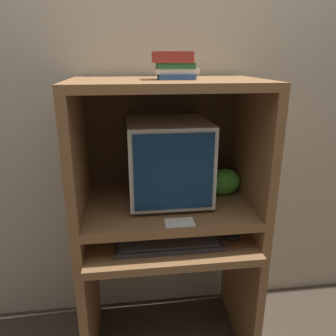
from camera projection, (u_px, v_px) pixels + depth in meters
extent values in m
cube|color=#B2A893|center=(160.00, 93.00, 1.72)|extent=(6.00, 0.06, 2.60)
cube|color=brown|center=(90.00, 292.00, 1.67)|extent=(0.04, 0.53, 0.68)
cube|color=brown|center=(241.00, 279.00, 1.77)|extent=(0.04, 0.53, 0.68)
cube|color=brown|center=(171.00, 248.00, 1.48)|extent=(0.76, 0.33, 0.04)
cube|color=brown|center=(83.00, 221.00, 1.55)|extent=(0.04, 0.53, 0.14)
cube|color=brown|center=(246.00, 211.00, 1.64)|extent=(0.04, 0.53, 0.14)
cube|color=brown|center=(167.00, 207.00, 1.58)|extent=(0.76, 0.53, 0.04)
cube|color=brown|center=(77.00, 148.00, 1.43)|extent=(0.04, 0.53, 0.58)
cube|color=brown|center=(252.00, 142.00, 1.53)|extent=(0.04, 0.53, 0.58)
cube|color=brown|center=(167.00, 84.00, 1.39)|extent=(0.76, 0.53, 0.04)
cube|color=#48321E|center=(161.00, 133.00, 1.72)|extent=(0.76, 0.01, 0.58)
cylinder|color=beige|center=(168.00, 197.00, 1.61)|extent=(0.21, 0.21, 0.02)
cube|color=beige|center=(168.00, 159.00, 1.55)|extent=(0.38, 0.37, 0.37)
cube|color=navy|center=(174.00, 172.00, 1.37)|extent=(0.34, 0.01, 0.33)
cube|color=#2D2D30|center=(169.00, 243.00, 1.47)|extent=(0.48, 0.17, 0.02)
cube|color=#474749|center=(169.00, 241.00, 1.46)|extent=(0.44, 0.13, 0.01)
ellipsoid|color=black|center=(232.00, 237.00, 1.51)|extent=(0.07, 0.05, 0.03)
ellipsoid|color=green|center=(224.00, 182.00, 1.66)|extent=(0.16, 0.12, 0.13)
cube|color=navy|center=(176.00, 77.00, 1.36)|extent=(0.15, 0.11, 0.02)
cube|color=beige|center=(176.00, 71.00, 1.36)|extent=(0.18, 0.11, 0.02)
cube|color=#236638|center=(175.00, 66.00, 1.36)|extent=(0.15, 0.12, 0.02)
cube|color=maroon|center=(172.00, 57.00, 1.35)|extent=(0.16, 0.13, 0.04)
cube|color=white|center=(180.00, 222.00, 1.38)|extent=(0.12, 0.08, 0.00)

